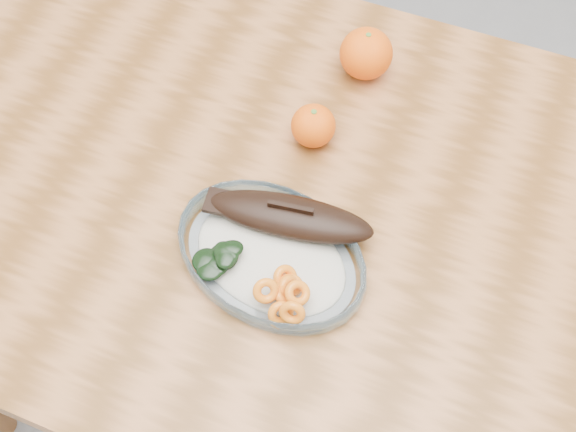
# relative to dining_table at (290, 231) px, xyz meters

# --- Properties ---
(ground) EXTENTS (3.00, 3.00, 0.00)m
(ground) POSITION_rel_dining_table_xyz_m (0.00, 0.00, -0.65)
(ground) COLOR slate
(ground) RESTS_ON ground
(dining_table) EXTENTS (1.20, 0.80, 0.75)m
(dining_table) POSITION_rel_dining_table_xyz_m (0.00, 0.00, 0.00)
(dining_table) COLOR brown
(dining_table) RESTS_ON ground
(plated_meal) EXTENTS (0.56, 0.56, 0.08)m
(plated_meal) POSITION_rel_dining_table_xyz_m (0.01, -0.10, 0.12)
(plated_meal) COLOR white
(plated_meal) RESTS_ON dining_table
(orange_left) EXTENTS (0.08, 0.08, 0.08)m
(orange_left) POSITION_rel_dining_table_xyz_m (0.02, 0.25, 0.14)
(orange_left) COLOR #F94305
(orange_left) RESTS_ON dining_table
(orange_right) EXTENTS (0.06, 0.06, 0.06)m
(orange_right) POSITION_rel_dining_table_xyz_m (-0.01, 0.10, 0.13)
(orange_right) COLOR #F94305
(orange_right) RESTS_ON dining_table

